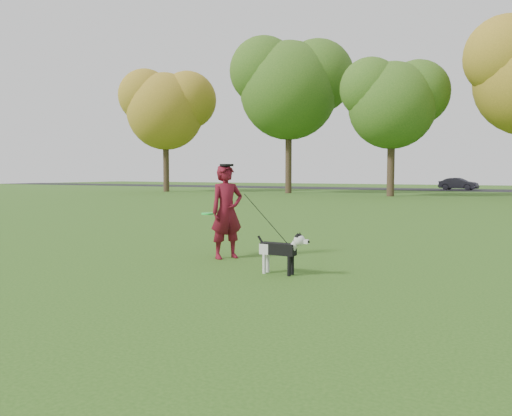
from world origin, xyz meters
The scene contains 7 objects.
ground centered at (0.00, 0.00, 0.00)m, with size 120.00×120.00×0.00m, color #285116.
road centered at (0.00, 40.00, 0.01)m, with size 120.00×7.00×0.02m, color black.
man centered at (-1.13, 0.17, 0.85)m, with size 0.62×0.41×1.69m, color #5B0D1D.
dog centered at (0.37, -0.68, 0.40)m, with size 0.87×0.17×0.66m.
car_mid centered at (-1.33, 40.00, 0.55)m, with size 1.13×3.24×1.07m, color black.
man_held_items centered at (-0.13, -0.28, 0.81)m, with size 2.13×0.97×1.26m.
tree_row centered at (-1.43, 26.07, 7.41)m, with size 51.74×8.86×12.01m.
Camera 1 is at (3.53, -7.49, 1.55)m, focal length 35.00 mm.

